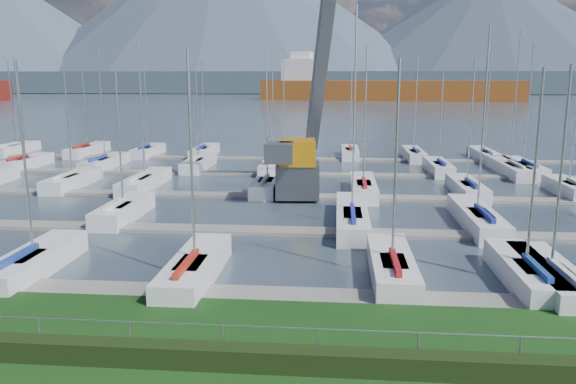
# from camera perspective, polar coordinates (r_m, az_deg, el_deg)

# --- Properties ---
(water) EXTENTS (800.00, 540.00, 0.20)m
(water) POSITION_cam_1_polar(r_m,az_deg,el_deg) (276.16, 4.51, 9.64)
(water) COLOR #3B4A57
(hedge) EXTENTS (80.00, 0.70, 0.70)m
(hedge) POSITION_cam_1_polar(r_m,az_deg,el_deg) (17.88, -3.58, -16.49)
(hedge) COLOR black
(hedge) RESTS_ON grass
(fence) EXTENTS (80.00, 0.04, 0.04)m
(fence) POSITION_cam_1_polar(r_m,az_deg,el_deg) (17.86, -3.42, -13.48)
(fence) COLOR #9B9FA4
(fence) RESTS_ON grass
(foothill) EXTENTS (900.00, 80.00, 12.00)m
(foothill) POSITION_cam_1_polar(r_m,az_deg,el_deg) (346.01, 4.63, 11.08)
(foothill) COLOR #3B4B57
(foothill) RESTS_ON water
(mountains) EXTENTS (1190.00, 360.00, 115.00)m
(mountains) POSITION_cam_1_polar(r_m,az_deg,el_deg) (422.35, 5.84, 16.67)
(mountains) COLOR #3C4658
(mountains) RESTS_ON water
(docks) EXTENTS (90.00, 41.60, 0.25)m
(docks) POSITION_cam_1_polar(r_m,az_deg,el_deg) (43.01, 1.61, -0.47)
(docks) COLOR gray
(docks) RESTS_ON water
(crane) EXTENTS (5.89, 13.23, 22.35)m
(crane) POSITION_cam_1_polar(r_m,az_deg,el_deg) (42.86, 1.72, 6.98)
(crane) COLOR #515458
(crane) RESTS_ON water
(cargo_ship_mid) EXTENTS (103.91, 32.35, 21.50)m
(cargo_ship_mid) POSITION_cam_1_polar(r_m,az_deg,el_deg) (231.45, 9.15, 10.13)
(cargo_ship_mid) COLOR brown
(cargo_ship_mid) RESTS_ON water
(sailboat_fleet) EXTENTS (75.62, 49.66, 13.59)m
(sailboat_fleet) POSITION_cam_1_polar(r_m,az_deg,el_deg) (45.35, 0.04, 7.33)
(sailboat_fleet) COLOR navy
(sailboat_fleet) RESTS_ON water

